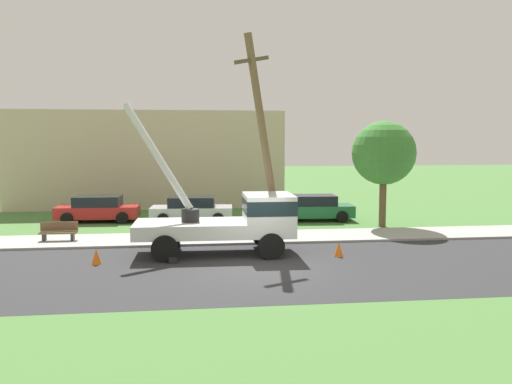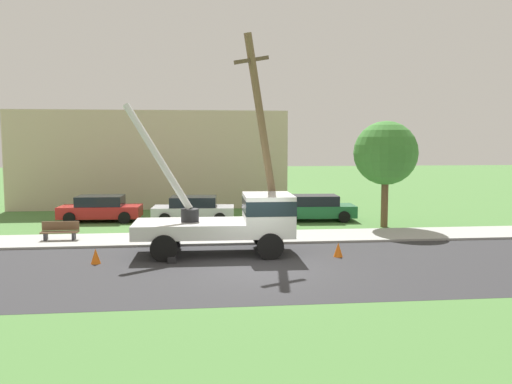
{
  "view_description": "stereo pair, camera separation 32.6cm",
  "coord_description": "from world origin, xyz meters",
  "px_view_note": "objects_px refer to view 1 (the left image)",
  "views": [
    {
      "loc": [
        -2.35,
        -17.92,
        4.48
      ],
      "look_at": [
        0.36,
        3.96,
        2.3
      ],
      "focal_mm": 36.93,
      "sensor_mm": 36.0,
      "label": 1
    },
    {
      "loc": [
        -2.03,
        -17.96,
        4.48
      ],
      "look_at": [
        0.36,
        3.96,
        2.3
      ],
      "focal_mm": 36.93,
      "sensor_mm": 36.0,
      "label": 2
    }
  ],
  "objects_px": {
    "leaning_utility_pole": "(264,138)",
    "roadside_tree_near": "(384,153)",
    "park_bench": "(59,232)",
    "traffic_cone_ahead": "(339,249)",
    "parked_sedan_green": "(313,208)",
    "traffic_cone_behind": "(96,257)",
    "traffic_cone_curbside": "(271,240)",
    "parked_sedan_red": "(98,209)",
    "utility_truck": "(236,218)",
    "parked_sedan_silver": "(192,209)"
  },
  "relations": [
    {
      "from": "utility_truck",
      "to": "park_bench",
      "type": "bearing_deg",
      "value": 157.25
    },
    {
      "from": "utility_truck",
      "to": "roadside_tree_near",
      "type": "xyz_separation_m",
      "value": [
        8.11,
        5.53,
        2.39
      ]
    },
    {
      "from": "parked_sedan_green",
      "to": "park_bench",
      "type": "bearing_deg",
      "value": -158.6
    },
    {
      "from": "leaning_utility_pole",
      "to": "traffic_cone_ahead",
      "type": "height_order",
      "value": "leaning_utility_pole"
    },
    {
      "from": "utility_truck",
      "to": "park_bench",
      "type": "xyz_separation_m",
      "value": [
        -7.54,
        3.16,
        -0.95
      ]
    },
    {
      "from": "parked_sedan_green",
      "to": "parked_sedan_red",
      "type": "bearing_deg",
      "value": 175.19
    },
    {
      "from": "traffic_cone_ahead",
      "to": "traffic_cone_curbside",
      "type": "distance_m",
      "value": 3.18
    },
    {
      "from": "parked_sedan_silver",
      "to": "roadside_tree_near",
      "type": "bearing_deg",
      "value": -15.01
    },
    {
      "from": "park_bench",
      "to": "parked_sedan_silver",
      "type": "bearing_deg",
      "value": 40.77
    },
    {
      "from": "leaning_utility_pole",
      "to": "parked_sedan_green",
      "type": "xyz_separation_m",
      "value": [
        3.69,
        6.44,
        -3.85
      ]
    },
    {
      "from": "traffic_cone_ahead",
      "to": "park_bench",
      "type": "xyz_separation_m",
      "value": [
        -11.43,
        4.24,
        0.18
      ]
    },
    {
      "from": "leaning_utility_pole",
      "to": "traffic_cone_curbside",
      "type": "relative_size",
      "value": 15.84
    },
    {
      "from": "leaning_utility_pole",
      "to": "roadside_tree_near",
      "type": "relative_size",
      "value": 1.62
    },
    {
      "from": "traffic_cone_ahead",
      "to": "traffic_cone_curbside",
      "type": "height_order",
      "value": "same"
    },
    {
      "from": "traffic_cone_behind",
      "to": "park_bench",
      "type": "xyz_separation_m",
      "value": [
        -2.36,
        4.4,
        0.18
      ]
    },
    {
      "from": "parked_sedan_silver",
      "to": "parked_sedan_green",
      "type": "xyz_separation_m",
      "value": [
        6.75,
        -0.09,
        0.0
      ]
    },
    {
      "from": "parked_sedan_silver",
      "to": "traffic_cone_ahead",
      "type": "bearing_deg",
      "value": -58.72
    },
    {
      "from": "traffic_cone_ahead",
      "to": "traffic_cone_behind",
      "type": "bearing_deg",
      "value": -178.95
    },
    {
      "from": "traffic_cone_behind",
      "to": "roadside_tree_near",
      "type": "relative_size",
      "value": 0.1
    },
    {
      "from": "traffic_cone_curbside",
      "to": "traffic_cone_behind",
      "type": "bearing_deg",
      "value": -160.82
    },
    {
      "from": "traffic_cone_ahead",
      "to": "traffic_cone_behind",
      "type": "relative_size",
      "value": 1.0
    },
    {
      "from": "park_bench",
      "to": "parked_sedan_red",
      "type": "bearing_deg",
      "value": 83.41
    },
    {
      "from": "parked_sedan_green",
      "to": "park_bench",
      "type": "distance_m",
      "value": 13.5
    },
    {
      "from": "parked_sedan_green",
      "to": "traffic_cone_ahead",
      "type": "bearing_deg",
      "value": -97.05
    },
    {
      "from": "parked_sedan_red",
      "to": "utility_truck",
      "type": "bearing_deg",
      "value": -52.97
    },
    {
      "from": "leaning_utility_pole",
      "to": "roadside_tree_near",
      "type": "height_order",
      "value": "leaning_utility_pole"
    },
    {
      "from": "traffic_cone_behind",
      "to": "parked_sedan_silver",
      "type": "distance_m",
      "value": 10.04
    },
    {
      "from": "traffic_cone_behind",
      "to": "parked_sedan_silver",
      "type": "height_order",
      "value": "parked_sedan_silver"
    },
    {
      "from": "utility_truck",
      "to": "traffic_cone_curbside",
      "type": "height_order",
      "value": "utility_truck"
    },
    {
      "from": "traffic_cone_curbside",
      "to": "park_bench",
      "type": "height_order",
      "value": "park_bench"
    },
    {
      "from": "parked_sedan_red",
      "to": "parked_sedan_silver",
      "type": "height_order",
      "value": "same"
    },
    {
      "from": "park_bench",
      "to": "traffic_cone_ahead",
      "type": "bearing_deg",
      "value": -20.34
    },
    {
      "from": "traffic_cone_behind",
      "to": "utility_truck",
      "type": "bearing_deg",
      "value": 13.49
    },
    {
      "from": "traffic_cone_curbside",
      "to": "leaning_utility_pole",
      "type": "bearing_deg",
      "value": 115.48
    },
    {
      "from": "traffic_cone_ahead",
      "to": "parked_sedan_red",
      "type": "height_order",
      "value": "parked_sedan_red"
    },
    {
      "from": "park_bench",
      "to": "traffic_cone_curbside",
      "type": "bearing_deg",
      "value": -12.66
    },
    {
      "from": "utility_truck",
      "to": "leaning_utility_pole",
      "type": "xyz_separation_m",
      "value": [
        1.33,
        1.64,
        3.15
      ]
    },
    {
      "from": "utility_truck",
      "to": "parked_sedan_green",
      "type": "relative_size",
      "value": 1.51
    },
    {
      "from": "utility_truck",
      "to": "park_bench",
      "type": "height_order",
      "value": "utility_truck"
    },
    {
      "from": "leaning_utility_pole",
      "to": "parked_sedan_silver",
      "type": "xyz_separation_m",
      "value": [
        -3.06,
        6.53,
        -3.85
      ]
    },
    {
      "from": "utility_truck",
      "to": "traffic_cone_ahead",
      "type": "height_order",
      "value": "utility_truck"
    },
    {
      "from": "traffic_cone_ahead",
      "to": "parked_sedan_green",
      "type": "bearing_deg",
      "value": 82.95
    },
    {
      "from": "traffic_cone_behind",
      "to": "park_bench",
      "type": "bearing_deg",
      "value": 118.17
    },
    {
      "from": "parked_sedan_red",
      "to": "parked_sedan_green",
      "type": "distance_m",
      "value": 11.92
    },
    {
      "from": "parked_sedan_silver",
      "to": "roadside_tree_near",
      "type": "height_order",
      "value": "roadside_tree_near"
    },
    {
      "from": "traffic_cone_behind",
      "to": "park_bench",
      "type": "relative_size",
      "value": 0.35
    },
    {
      "from": "traffic_cone_curbside",
      "to": "park_bench",
      "type": "bearing_deg",
      "value": 167.34
    },
    {
      "from": "traffic_cone_curbside",
      "to": "roadside_tree_near",
      "type": "distance_m",
      "value": 8.63
    },
    {
      "from": "traffic_cone_behind",
      "to": "traffic_cone_curbside",
      "type": "bearing_deg",
      "value": 19.18
    },
    {
      "from": "park_bench",
      "to": "traffic_cone_behind",
      "type": "bearing_deg",
      "value": -61.83
    }
  ]
}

